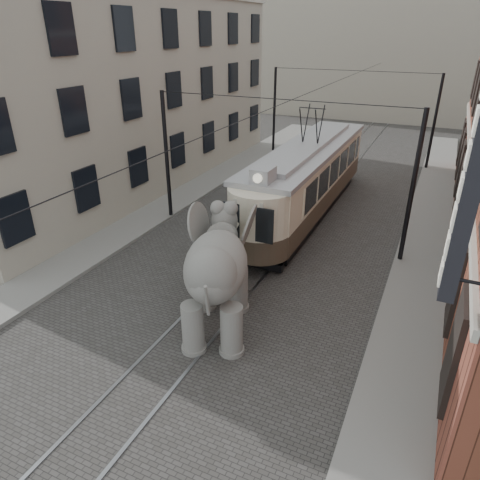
% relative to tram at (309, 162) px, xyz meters
% --- Properties ---
extents(ground, '(120.00, 120.00, 0.00)m').
position_rel_tram_xyz_m(ground, '(-0.21, -9.46, -2.59)').
color(ground, '#3C3A38').
extents(tram_rails, '(1.54, 80.00, 0.02)m').
position_rel_tram_xyz_m(tram_rails, '(-0.21, -9.46, -2.58)').
color(tram_rails, slate).
rests_on(tram_rails, ground).
extents(sidewalk_right, '(2.00, 60.00, 0.15)m').
position_rel_tram_xyz_m(sidewalk_right, '(5.79, -9.46, -2.52)').
color(sidewalk_right, slate).
rests_on(sidewalk_right, ground).
extents(sidewalk_left, '(2.00, 60.00, 0.15)m').
position_rel_tram_xyz_m(sidewalk_left, '(-6.71, -9.46, -2.52)').
color(sidewalk_left, slate).
rests_on(sidewalk_left, ground).
extents(stucco_building, '(7.00, 24.00, 10.00)m').
position_rel_tram_xyz_m(stucco_building, '(-11.21, 0.54, 2.41)').
color(stucco_building, '#A09884').
rests_on(stucco_building, ground).
extents(distant_block, '(28.00, 10.00, 14.00)m').
position_rel_tram_xyz_m(distant_block, '(-0.21, 30.54, 4.41)').
color(distant_block, '#A09884').
rests_on(distant_block, ground).
extents(catenary, '(11.00, 30.20, 6.00)m').
position_rel_tram_xyz_m(catenary, '(-0.41, -4.46, 0.41)').
color(catenary, black).
rests_on(catenary, ground).
extents(tram, '(2.77, 13.08, 5.18)m').
position_rel_tram_xyz_m(tram, '(0.00, 0.00, 0.00)').
color(tram, beige).
rests_on(tram, ground).
extents(elephant, '(4.83, 6.33, 3.43)m').
position_rel_tram_xyz_m(elephant, '(0.37, -10.32, -0.88)').
color(elephant, slate).
rests_on(elephant, ground).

